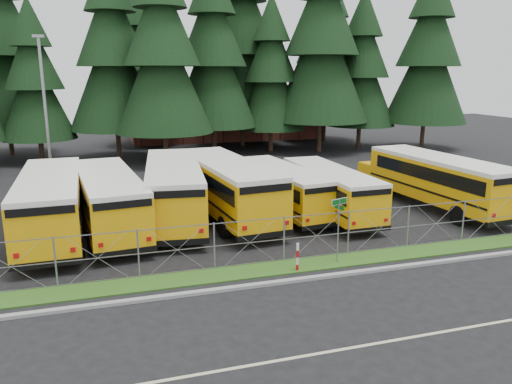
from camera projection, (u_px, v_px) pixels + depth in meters
ground at (297, 251)px, 22.43m from camera, size 120.00×120.00×0.00m
curb at (326, 276)px, 19.54m from camera, size 50.00×0.25×0.12m
grass_verge at (312, 264)px, 20.84m from camera, size 50.00×1.40×0.06m
road_lane_line at (395, 340)px, 14.99m from camera, size 50.00×0.12×0.01m
chainlink_fence at (306, 237)px, 21.27m from camera, size 44.00×0.10×2.00m
brick_building at (223, 112)px, 60.60m from camera, size 22.00×10.00×6.00m
bus_1 at (52, 205)px, 24.14m from camera, size 3.18×11.96×3.11m
bus_2 at (108, 201)px, 25.14m from camera, size 3.90×11.59×2.98m
bus_3 at (174, 191)px, 26.83m from camera, size 4.18×12.34×3.17m
bus_4 at (225, 188)px, 27.44m from camera, size 4.13×12.40×3.19m
bus_5 at (280, 190)px, 28.34m from camera, size 3.62×10.33×2.65m
bus_6 at (327, 191)px, 27.94m from camera, size 2.55×10.15×2.65m
bus_east at (434, 182)px, 29.37m from camera, size 3.76×11.92×3.07m
street_sign at (339, 217)px, 20.58m from camera, size 0.81×0.53×2.81m
striped_bollard at (297, 257)px, 20.03m from camera, size 0.11×0.11×1.20m
light_standard at (45, 108)px, 32.86m from camera, size 0.70×0.35×10.14m
conifer_2 at (34, 81)px, 42.68m from camera, size 6.36×6.36×14.07m
conifer_3 at (113, 56)px, 44.17m from camera, size 8.29×8.29×18.34m
conifer_4 at (162, 55)px, 41.72m from camera, size 8.31×8.31×18.37m
conifer_5 at (213, 57)px, 46.55m from camera, size 8.30×8.30×18.36m
conifer_6 at (271, 74)px, 48.72m from camera, size 6.86×6.86×15.16m
conifer_7 at (322, 45)px, 47.93m from camera, size 9.35×9.35×20.68m
conifer_8 at (362, 70)px, 50.88m from camera, size 7.23×7.23×15.99m
conifer_9 at (428, 57)px, 50.12m from camera, size 8.35×8.35×18.46m
conifer_10 at (0, 45)px, 45.92m from camera, size 9.22×9.22×20.39m
conifer_11 at (142, 62)px, 52.51m from camera, size 7.93×7.93×17.55m
conifer_12 at (242, 45)px, 51.59m from camera, size 9.48×9.48×20.97m
conifer_13 at (326, 55)px, 55.67m from camera, size 8.74×8.74×19.32m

